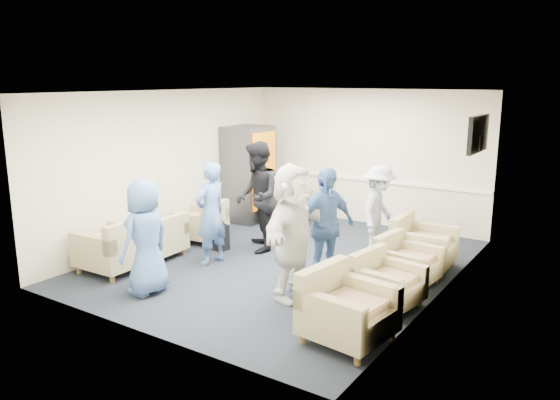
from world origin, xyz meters
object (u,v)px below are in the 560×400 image
Objects in this scene: armchair_right_near at (344,311)px; person_front_left at (146,237)px; vending_machine at (249,174)px; armchair_right_midnear at (384,284)px; person_front_right at (293,231)px; person_back_left at (257,197)px; armchair_right_far at (420,246)px; armchair_corner at (287,206)px; person_mid_left at (211,213)px; armchair_right_midfar at (404,264)px; armchair_left_mid at (159,239)px; person_back_right at (379,211)px; person_mid_right at (325,226)px; armchair_left_far at (203,224)px; armchair_left_near at (116,249)px.

armchair_right_near is 2.94m from person_front_left.
armchair_right_midnear is at bearing -32.38° from vending_machine.
person_back_left is at bearing 45.63° from person_front_right.
vending_machine is (-4.00, 0.92, 0.63)m from armchair_right_far.
armchair_corner is 0.70× the size of person_mid_left.
armchair_corner is at bearing 30.55° from person_front_right.
armchair_right_midfar is 0.73× the size of armchair_corner.
armchair_right_far is at bearing 113.93° from armchair_left_mid.
person_back_left is at bearing 111.08° from person_back_right.
person_mid_right is (-1.05, 0.31, 0.55)m from armchair_right_midnear.
person_front_right is (-1.03, -2.07, 0.57)m from armchair_right_far.
person_front_right is (1.82, -0.45, 0.10)m from person_mid_left.
person_mid_left is at bearing 39.61° from armchair_left_far.
vending_machine is at bearing 66.29° from armchair_right_midnear.
armchair_left_mid is 0.53× the size of person_back_right.
armchair_left_near is at bearing 129.64° from person_back_right.
armchair_right_far is 4.16m from person_front_left.
vending_machine is at bearing -177.66° from person_back_left.
armchair_left_mid is 1.08m from person_mid_left.
person_back_right is at bearing -12.38° from vending_machine.
person_back_right is at bearing 34.53° from armchair_right_midnear.
armchair_left_near is at bearing 122.94° from armchair_right_far.
armchair_right_midfar is at bearing 110.38° from person_mid_left.
vending_machine is at bearing -150.87° from person_mid_left.
armchair_corner is at bearing 158.96° from person_back_left.
armchair_corner is 2.84m from person_mid_left.
armchair_left_mid is at bearing -140.41° from person_front_left.
person_back_left is (0.15, 2.38, 0.15)m from person_front_left.
person_mid_left reaches higher than person_front_left.
vending_machine is (-4.11, 3.76, 0.63)m from armchair_right_near.
armchair_left_near is 0.81× the size of armchair_corner.
armchair_left_mid is at bearing -69.80° from person_mid_left.
person_front_right is at bearing 10.64° from person_back_left.
armchair_right_far is (3.77, 1.87, 0.04)m from armchair_left_mid.
person_mid_left is at bearing 76.66° from armchair_corner.
armchair_left_near reaches higher than armchair_right_near.
person_front_left is (0.42, -4.21, 0.44)m from armchair_corner.
vending_machine is 4.20m from person_front_right.
armchair_right_midnear is at bearing -169.77° from armchair_right_midfar.
armchair_right_midnear is 1.03× the size of armchair_right_midfar.
armchair_right_midfar is 4.46m from vending_machine.
person_mid_right reaches higher than armchair_right_midfar.
person_mid_left reaches higher than armchair_right_midnear.
person_back_right is (2.39, -0.94, 0.41)m from armchair_corner.
armchair_left_far is 3.84m from armchair_right_midfar.
person_mid_right reaches higher than armchair_left_near.
armchair_right_midnear is 1.36m from person_front_right.
armchair_right_midnear is 0.54× the size of person_front_left.
person_front_left is at bearing 75.25° from armchair_corner.
vending_machine is 4.16m from person_front_left.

